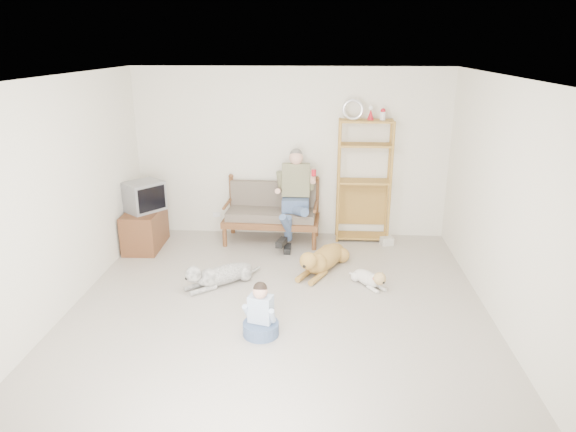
# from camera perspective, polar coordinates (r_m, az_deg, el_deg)

# --- Properties ---
(floor) EXTENTS (5.50, 5.50, 0.00)m
(floor) POSITION_cam_1_polar(r_m,az_deg,el_deg) (6.15, -1.21, -10.91)
(floor) COLOR #B9B0A2
(floor) RESTS_ON ground
(ceiling) EXTENTS (5.50, 5.50, 0.00)m
(ceiling) POSITION_cam_1_polar(r_m,az_deg,el_deg) (5.36, -1.42, 15.07)
(ceiling) COLOR white
(ceiling) RESTS_ON ground
(wall_back) EXTENTS (5.00, 0.00, 5.00)m
(wall_back) POSITION_cam_1_polar(r_m,az_deg,el_deg) (8.26, 0.33, 6.93)
(wall_back) COLOR silver
(wall_back) RESTS_ON ground
(wall_front) EXTENTS (5.00, 0.00, 5.00)m
(wall_front) POSITION_cam_1_polar(r_m,az_deg,el_deg) (3.12, -5.75, -14.28)
(wall_front) COLOR silver
(wall_front) RESTS_ON ground
(wall_left) EXTENTS (0.00, 5.50, 5.50)m
(wall_left) POSITION_cam_1_polar(r_m,az_deg,el_deg) (6.33, -24.50, 1.50)
(wall_left) COLOR silver
(wall_left) RESTS_ON ground
(wall_right) EXTENTS (0.00, 5.50, 5.50)m
(wall_right) POSITION_cam_1_polar(r_m,az_deg,el_deg) (5.95, 23.46, 0.61)
(wall_right) COLOR silver
(wall_right) RESTS_ON ground
(loveseat) EXTENTS (1.53, 0.76, 0.95)m
(loveseat) POSITION_cam_1_polar(r_m,az_deg,el_deg) (8.19, -1.81, 0.55)
(loveseat) COLOR brown
(loveseat) RESTS_ON ground
(man) EXTENTS (0.57, 0.81, 1.32)m
(man) POSITION_cam_1_polar(r_m,az_deg,el_deg) (7.89, 0.62, 1.39)
(man) COLOR slate
(man) RESTS_ON loveseat
(etagere) EXTENTS (0.86, 0.38, 2.24)m
(etagere) POSITION_cam_1_polar(r_m,az_deg,el_deg) (8.17, 8.41, 3.99)
(etagere) COLOR #A97F35
(etagere) RESTS_ON ground
(book_stack) EXTENTS (0.22, 0.18, 0.12)m
(book_stack) POSITION_cam_1_polar(r_m,az_deg,el_deg) (8.27, 10.92, -2.75)
(book_stack) COLOR silver
(book_stack) RESTS_ON ground
(tv_stand) EXTENTS (0.52, 0.91, 0.60)m
(tv_stand) POSITION_cam_1_polar(r_m,az_deg,el_deg) (8.26, -15.63, -1.37)
(tv_stand) COLOR brown
(tv_stand) RESTS_ON ground
(crt_tv) EXTENTS (0.67, 0.69, 0.45)m
(crt_tv) POSITION_cam_1_polar(r_m,az_deg,el_deg) (8.09, -15.72, 2.13)
(crt_tv) COLOR slate
(crt_tv) RESTS_ON tv_stand
(wall_outlet) EXTENTS (0.12, 0.02, 0.08)m
(wall_outlet) POSITION_cam_1_polar(r_m,az_deg,el_deg) (8.69, -7.95, 0.16)
(wall_outlet) COLOR white
(wall_outlet) RESTS_ON ground
(golden_retriever) EXTENTS (0.74, 1.27, 0.42)m
(golden_retriever) POSITION_cam_1_polar(r_m,az_deg,el_deg) (7.20, 3.83, -4.81)
(golden_retriever) COLOR #B68C3F
(golden_retriever) RESTS_ON ground
(shaggy_dog) EXTENTS (0.94, 0.85, 0.36)m
(shaggy_dog) POSITION_cam_1_polar(r_m,az_deg,el_deg) (6.84, -7.77, -6.50)
(shaggy_dog) COLOR white
(shaggy_dog) RESTS_ON ground
(terrier) EXTENTS (0.47, 0.59, 0.26)m
(terrier) POSITION_cam_1_polar(r_m,az_deg,el_deg) (6.85, 9.15, -6.88)
(terrier) COLOR silver
(terrier) RESTS_ON ground
(child) EXTENTS (0.40, 0.40, 0.63)m
(child) POSITION_cam_1_polar(r_m,az_deg,el_deg) (5.68, -3.05, -11.02)
(child) COLOR slate
(child) RESTS_ON ground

